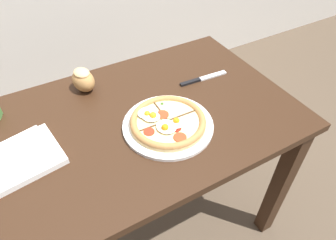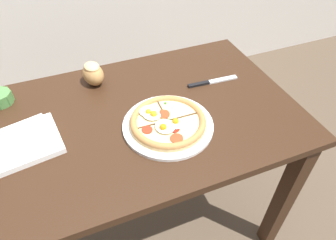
{
  "view_description": "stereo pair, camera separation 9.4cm",
  "coord_description": "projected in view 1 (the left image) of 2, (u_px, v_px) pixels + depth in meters",
  "views": [
    {
      "loc": [
        -0.26,
        -0.71,
        1.44
      ],
      "look_at": [
        0.08,
        -0.09,
        0.76
      ],
      "focal_mm": 32.0,
      "sensor_mm": 36.0,
      "label": 1
    },
    {
      "loc": [
        -0.18,
        -0.75,
        1.44
      ],
      "look_at": [
        0.08,
        -0.09,
        0.76
      ],
      "focal_mm": 32.0,
      "sensor_mm": 36.0,
      "label": 2
    }
  ],
  "objects": [
    {
      "name": "bread_piece_near",
      "position": [
        83.0,
        80.0,
        1.11
      ],
      "size": [
        0.1,
        0.12,
        0.09
      ],
      "rotation": [
        0.0,
        0.0,
        1.83
      ],
      "color": "#B27F47",
      "rests_on": "dining_table"
    },
    {
      "name": "dining_table",
      "position": [
        136.0,
        143.0,
        1.11
      ],
      "size": [
        1.13,
        0.71,
        0.73
      ],
      "color": "#331E11",
      "rests_on": "ground_plane"
    },
    {
      "name": "ground_plane",
      "position": [
        145.0,
        223.0,
        1.53
      ],
      "size": [
        12.0,
        12.0,
        0.0
      ],
      "primitive_type": "plane",
      "color": "brown"
    },
    {
      "name": "pizza",
      "position": [
        168.0,
        123.0,
        0.98
      ],
      "size": [
        0.3,
        0.3,
        0.05
      ],
      "color": "white",
      "rests_on": "dining_table"
    },
    {
      "name": "napkin_folded",
      "position": [
        20.0,
        157.0,
        0.88
      ],
      "size": [
        0.24,
        0.22,
        0.04
      ],
      "rotation": [
        0.0,
        0.0,
        0.14
      ],
      "color": "white",
      "rests_on": "dining_table"
    },
    {
      "name": "knife_main",
      "position": [
        203.0,
        78.0,
        1.19
      ],
      "size": [
        0.21,
        0.03,
        0.01
      ],
      "rotation": [
        0.0,
        0.0,
        -0.06
      ],
      "color": "silver",
      "rests_on": "dining_table"
    }
  ]
}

